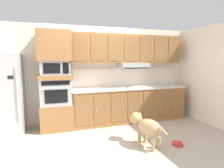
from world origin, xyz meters
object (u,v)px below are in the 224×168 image
(refrigerator, at_px, (4,96))
(built_in_oven, at_px, (56,92))
(screwdriver, at_px, (128,87))
(dog_food_bowl, at_px, (177,144))
(microwave, at_px, (55,68))
(dog, at_px, (146,126))

(refrigerator, distance_m, built_in_oven, 1.08)
(screwdriver, distance_m, dog_food_bowl, 1.84)
(built_in_oven, xyz_separation_m, microwave, (0.00, -0.00, 0.56))
(refrigerator, bearing_deg, dog_food_bowl, -25.87)
(built_in_oven, bearing_deg, dog, -41.89)
(refrigerator, xyz_separation_m, dog_food_bowl, (3.27, -1.58, -0.85))
(refrigerator, bearing_deg, microwave, 3.59)
(dog, distance_m, dog_food_bowl, 0.71)
(microwave, relative_size, screwdriver, 4.14)
(screwdriver, bearing_deg, built_in_oven, 176.90)
(screwdriver, relative_size, dog_food_bowl, 0.78)
(dog_food_bowl, bearing_deg, built_in_oven, 142.95)
(screwdriver, distance_m, dog, 1.46)
(screwdriver, height_order, dog_food_bowl, screwdriver)
(refrigerator, distance_m, microwave, 1.23)
(dog_food_bowl, bearing_deg, screwdriver, 104.23)
(built_in_oven, height_order, microwave, microwave)
(refrigerator, height_order, built_in_oven, refrigerator)
(microwave, bearing_deg, dog, -41.89)
(refrigerator, height_order, dog_food_bowl, refrigerator)
(refrigerator, relative_size, microwave, 2.73)
(dog, bearing_deg, screwdriver, -27.80)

